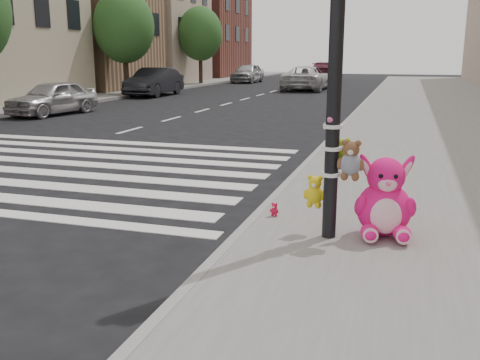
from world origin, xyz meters
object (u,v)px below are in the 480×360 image
at_px(car_white_near, 306,78).
at_px(signal_pole, 336,98).
at_px(red_teddy, 274,209).
at_px(pink_bunny, 385,203).
at_px(car_silver_far, 52,98).
at_px(car_dark_far, 154,82).

bearing_deg(car_white_near, signal_pole, 100.79).
bearing_deg(signal_pole, red_teddy, 144.29).
distance_m(red_teddy, car_white_near, 27.60).
relative_size(pink_bunny, car_white_near, 0.18).
relative_size(signal_pole, car_white_near, 0.74).
height_order(red_teddy, car_silver_far, car_silver_far).
bearing_deg(red_teddy, car_white_near, 107.29).
relative_size(car_dark_far, car_white_near, 0.85).
relative_size(red_teddy, car_white_near, 0.03).
relative_size(signal_pole, car_silver_far, 1.07).
relative_size(pink_bunny, red_teddy, 5.47).
relative_size(signal_pole, red_teddy, 22.02).
bearing_deg(car_white_near, car_silver_far, 68.41).
height_order(car_dark_far, car_white_near, car_dark_far).
relative_size(red_teddy, car_silver_far, 0.05).
bearing_deg(car_silver_far, pink_bunny, -33.11).
bearing_deg(signal_pole, car_silver_far, 136.96).
xyz_separation_m(signal_pole, car_white_near, (-5.39, 27.81, -1.00)).
bearing_deg(car_dark_far, car_silver_far, -88.04).
distance_m(signal_pole, car_dark_far, 24.17).
bearing_deg(car_dark_far, car_white_near, 44.27).
bearing_deg(car_dark_far, pink_bunny, -58.62).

